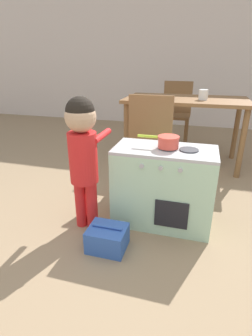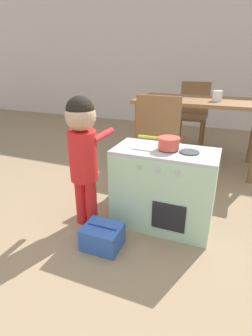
# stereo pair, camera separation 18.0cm
# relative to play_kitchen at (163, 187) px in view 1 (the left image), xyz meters

# --- Properties ---
(ground_plane) EXTENTS (16.00, 16.00, 0.00)m
(ground_plane) POSITION_rel_play_kitchen_xyz_m (-0.18, -0.70, -0.29)
(ground_plane) COLOR #8E7556
(wall_back) EXTENTS (10.00, 0.06, 2.60)m
(wall_back) POSITION_rel_play_kitchen_xyz_m (-0.18, 3.19, 1.01)
(wall_back) COLOR beige
(wall_back) RESTS_ON ground_plane
(play_kitchen) EXTENTS (0.69, 0.36, 0.58)m
(play_kitchen) POSITION_rel_play_kitchen_xyz_m (0.00, 0.00, 0.00)
(play_kitchen) COLOR #B2DBB7
(play_kitchen) RESTS_ON ground_plane
(toy_pot) EXTENTS (0.28, 0.14, 0.08)m
(toy_pot) POSITION_rel_play_kitchen_xyz_m (0.01, 0.00, 0.34)
(toy_pot) COLOR #E04C3D
(toy_pot) RESTS_ON play_kitchen
(child_figure) EXTENTS (0.21, 0.37, 0.92)m
(child_figure) POSITION_rel_play_kitchen_xyz_m (-0.51, -0.20, 0.32)
(child_figure) COLOR red
(child_figure) RESTS_ON ground_plane
(toy_basket) EXTENTS (0.24, 0.20, 0.17)m
(toy_basket) POSITION_rel_play_kitchen_xyz_m (-0.28, -0.40, -0.21)
(toy_basket) COLOR #335BB2
(toy_basket) RESTS_ON ground_plane
(dining_table) EXTENTS (1.30, 0.70, 0.73)m
(dining_table) POSITION_rel_play_kitchen_xyz_m (0.04, 1.29, 0.35)
(dining_table) COLOR brown
(dining_table) RESTS_ON ground_plane
(dining_chair_near) EXTENTS (0.38, 0.38, 0.85)m
(dining_chair_near) POSITION_rel_play_kitchen_xyz_m (-0.21, 0.65, 0.17)
(dining_chair_near) COLOR brown
(dining_chair_near) RESTS_ON ground_plane
(dining_chair_far) EXTENTS (0.38, 0.38, 0.85)m
(dining_chair_far) POSITION_rel_play_kitchen_xyz_m (-0.12, 1.96, 0.17)
(dining_chair_far) COLOR brown
(dining_chair_far) RESTS_ON ground_plane
(cup_on_table) EXTENTS (0.09, 0.09, 0.10)m
(cup_on_table) POSITION_rel_play_kitchen_xyz_m (0.21, 1.21, 0.50)
(cup_on_table) COLOR white
(cup_on_table) RESTS_ON dining_table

